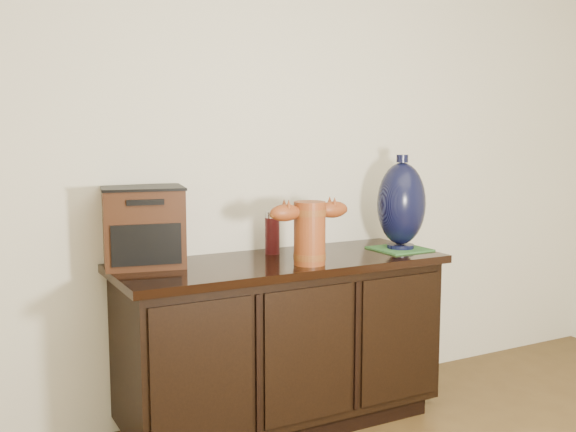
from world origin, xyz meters
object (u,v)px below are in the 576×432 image
tv_radio (143,227)px  lamp_base (401,204)px  sideboard (281,341)px  spray_can (272,233)px  terracotta_vessel (310,229)px

tv_radio → lamp_base: size_ratio=0.85×
tv_radio → sideboard: bearing=-3.5°
spray_can → sideboard: bearing=-101.8°
lamp_base → spray_can: bearing=162.4°
sideboard → tv_radio: tv_radio is taller
terracotta_vessel → lamp_base: size_ratio=0.85×
tv_radio → lamp_base: (1.18, -0.20, 0.05)m
tv_radio → lamp_base: 1.20m
terracotta_vessel → spray_can: terracotta_vessel is taller
spray_can → terracotta_vessel: bearing=-84.6°
terracotta_vessel → spray_can: (-0.03, 0.29, -0.05)m
terracotta_vessel → lamp_base: bearing=9.6°
terracotta_vessel → tv_radio: 0.69m
sideboard → tv_radio: 0.79m
sideboard → tv_radio: size_ratio=3.87×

